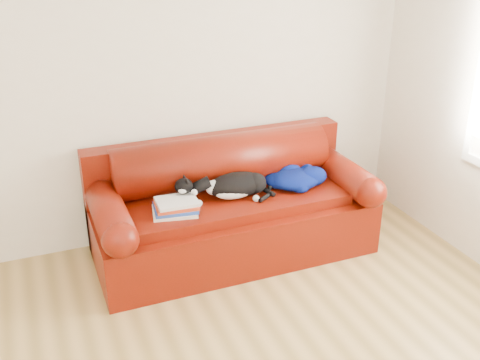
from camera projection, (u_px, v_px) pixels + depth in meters
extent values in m
cube|color=beige|center=(134.00, 81.00, 4.13)|extent=(4.50, 0.02, 2.60)
cube|color=#410E02|center=(233.00, 227.00, 4.35)|extent=(2.10, 0.90, 0.42)
cube|color=#410E02|center=(235.00, 202.00, 4.21)|extent=(1.66, 0.62, 0.10)
cylinder|color=black|center=(124.00, 298.00, 3.83)|extent=(0.06, 0.06, 0.05)
cylinder|color=black|center=(357.00, 245.00, 4.47)|extent=(0.06, 0.06, 0.05)
cylinder|color=black|center=(107.00, 251.00, 4.39)|extent=(0.06, 0.06, 0.05)
cylinder|color=black|center=(316.00, 210.00, 5.03)|extent=(0.06, 0.06, 0.05)
cube|color=#410E02|center=(217.00, 184.00, 4.57)|extent=(2.10, 0.18, 0.85)
cylinder|color=#410E02|center=(221.00, 160.00, 4.37)|extent=(1.70, 0.40, 0.40)
cylinder|color=#410E02|center=(108.00, 210.00, 3.90)|extent=(0.24, 0.88, 0.24)
sphere|color=#410E02|center=(120.00, 240.00, 3.53)|extent=(0.24, 0.24, 0.24)
cylinder|color=#410E02|center=(340.00, 171.00, 4.54)|extent=(0.24, 0.88, 0.24)
sphere|color=#410E02|center=(371.00, 192.00, 4.16)|extent=(0.24, 0.24, 0.24)
cube|color=beige|center=(176.00, 211.00, 3.95)|extent=(0.35, 0.29, 0.02)
cube|color=white|center=(176.00, 211.00, 3.95)|extent=(0.33, 0.28, 0.02)
cube|color=#1E41A6|center=(176.00, 208.00, 3.94)|extent=(0.33, 0.27, 0.02)
cube|color=white|center=(176.00, 208.00, 3.94)|extent=(0.32, 0.26, 0.02)
cube|color=#B73415|center=(176.00, 205.00, 3.93)|extent=(0.31, 0.25, 0.02)
cube|color=white|center=(176.00, 205.00, 3.93)|extent=(0.30, 0.24, 0.02)
cube|color=silver|center=(176.00, 202.00, 3.92)|extent=(0.29, 0.23, 0.02)
cube|color=white|center=(176.00, 202.00, 3.92)|extent=(0.28, 0.22, 0.02)
ellipsoid|color=black|center=(237.00, 185.00, 4.16)|extent=(0.49, 0.33, 0.18)
ellipsoid|color=silver|center=(235.00, 192.00, 4.12)|extent=(0.33, 0.20, 0.12)
ellipsoid|color=silver|center=(214.00, 188.00, 4.11)|extent=(0.15, 0.14, 0.11)
ellipsoid|color=black|center=(254.00, 185.00, 4.20)|extent=(0.22, 0.22, 0.16)
ellipsoid|color=black|center=(198.00, 180.00, 4.09)|extent=(0.15, 0.15, 0.11)
ellipsoid|color=silver|center=(197.00, 185.00, 4.06)|extent=(0.07, 0.06, 0.05)
sphere|color=#BF7272|center=(195.00, 185.00, 4.05)|extent=(0.02, 0.02, 0.02)
cone|color=black|center=(200.00, 175.00, 4.05)|extent=(0.06, 0.05, 0.06)
cone|color=black|center=(199.00, 172.00, 4.10)|extent=(0.06, 0.05, 0.06)
cylinder|color=black|center=(268.00, 191.00, 4.21)|extent=(0.07, 0.16, 0.04)
sphere|color=silver|center=(209.00, 198.00, 4.11)|extent=(0.04, 0.04, 0.04)
sphere|color=silver|center=(256.00, 198.00, 4.11)|extent=(0.04, 0.04, 0.04)
ellipsoid|color=#021145|center=(295.00, 178.00, 4.34)|extent=(0.45, 0.42, 0.13)
ellipsoid|color=#021145|center=(313.00, 175.00, 4.37)|extent=(0.28, 0.25, 0.15)
ellipsoid|color=#021145|center=(280.00, 180.00, 4.35)|extent=(0.28, 0.31, 0.10)
ellipsoid|color=#021145|center=(290.00, 171.00, 4.44)|extent=(0.23, 0.19, 0.15)
ellipsoid|color=#021145|center=(300.00, 186.00, 4.26)|extent=(0.18, 0.19, 0.09)
ellipsoid|color=white|center=(308.00, 177.00, 4.32)|extent=(0.18, 0.09, 0.04)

